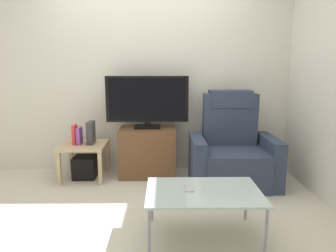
{
  "coord_description": "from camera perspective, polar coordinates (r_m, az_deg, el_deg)",
  "views": [
    {
      "loc": [
        0.23,
        -2.87,
        1.34
      ],
      "look_at": [
        0.28,
        0.5,
        0.7
      ],
      "focal_mm": 32.66,
      "sensor_mm": 36.0,
      "label": 1
    }
  ],
  "objects": [
    {
      "name": "book_leftmost",
      "position": [
        3.86,
        -17.03,
        -1.54
      ],
      "size": [
        0.04,
        0.12,
        0.24
      ],
      "primitive_type": "cube",
      "color": "red",
      "rests_on": "side_table"
    },
    {
      "name": "recliner_armchair",
      "position": [
        3.68,
        11.89,
        -4.73
      ],
      "size": [
        0.98,
        0.78,
        1.08
      ],
      "rotation": [
        0.0,
        0.0,
        -0.15
      ],
      "color": "#2D384C",
      "rests_on": "ground"
    },
    {
      "name": "coffee_table",
      "position": [
        2.48,
        6.62,
        -12.4
      ],
      "size": [
        0.9,
        0.6,
        0.39
      ],
      "color": "#B2C6C1",
      "rests_on": "ground"
    },
    {
      "name": "subwoofer_box",
      "position": [
        3.95,
        -15.21,
        -7.4
      ],
      "size": [
        0.27,
        0.27,
        0.27
      ],
      "primitive_type": "cube",
      "color": "black",
      "rests_on": "ground"
    },
    {
      "name": "tv_stand",
      "position": [
        3.87,
        -3.79,
        -4.81
      ],
      "size": [
        0.69,
        0.45,
        0.61
      ],
      "color": "brown",
      "rests_on": "ground"
    },
    {
      "name": "television",
      "position": [
        3.76,
        -3.9,
        4.72
      ],
      "size": [
        1.01,
        0.2,
        0.64
      ],
      "color": "black",
      "rests_on": "tv_stand"
    },
    {
      "name": "wall_back",
      "position": [
        4.01,
        -4.17,
        10.15
      ],
      "size": [
        6.4,
        0.06,
        2.6
      ],
      "primitive_type": "cube",
      "color": "beige",
      "rests_on": "ground"
    },
    {
      "name": "side_table",
      "position": [
        3.89,
        -15.38,
        -4.16
      ],
      "size": [
        0.54,
        0.54,
        0.43
      ],
      "color": "tan",
      "rests_on": "ground"
    },
    {
      "name": "game_console",
      "position": [
        3.83,
        -14.19,
        -1.19
      ],
      "size": [
        0.07,
        0.2,
        0.27
      ],
      "primitive_type": "cube",
      "color": "#333338",
      "rests_on": "side_table"
    },
    {
      "name": "ground_plane",
      "position": [
        3.18,
        -5.04,
        -14.23
      ],
      "size": [
        6.4,
        6.4,
        0.0
      ],
      "primitive_type": "plane",
      "color": "beige"
    },
    {
      "name": "book_middle",
      "position": [
        3.84,
        -16.23,
        -1.75
      ],
      "size": [
        0.05,
        0.14,
        0.21
      ],
      "primitive_type": "cube",
      "color": "purple",
      "rests_on": "side_table"
    },
    {
      "name": "cell_phone",
      "position": [
        2.5,
        3.95,
        -11.49
      ],
      "size": [
        0.07,
        0.15,
        0.01
      ],
      "primitive_type": "cube",
      "rotation": [
        0.0,
        0.0,
        -0.01
      ],
      "color": "#B7B7BC",
      "rests_on": "coffee_table"
    }
  ]
}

